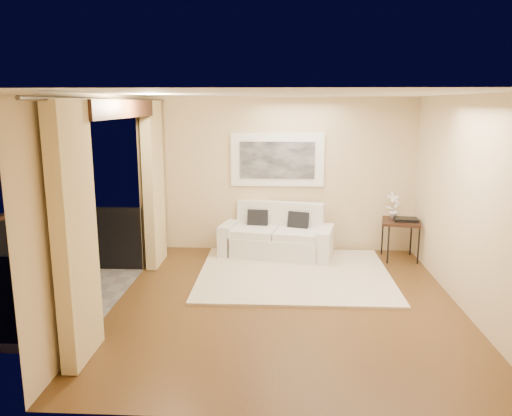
# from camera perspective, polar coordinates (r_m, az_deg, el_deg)

# --- Properties ---
(floor) EXTENTS (5.00, 5.00, 0.00)m
(floor) POSITION_cam_1_polar(r_m,az_deg,el_deg) (6.73, 3.46, -10.76)
(floor) COLOR brown
(floor) RESTS_ON ground
(room_shell) EXTENTS (5.00, 6.40, 5.00)m
(room_shell) POSITION_cam_1_polar(r_m,az_deg,el_deg) (6.54, -15.61, 10.85)
(room_shell) COLOR white
(room_shell) RESTS_ON ground
(balcony) EXTENTS (1.81, 2.60, 1.17)m
(balcony) POSITION_cam_1_polar(r_m,az_deg,el_deg) (7.40, -23.35, -8.15)
(balcony) COLOR #605B56
(balcony) RESTS_ON ground
(curtains) EXTENTS (0.16, 4.80, 2.64)m
(curtains) POSITION_cam_1_polar(r_m,az_deg,el_deg) (6.65, -14.88, 0.62)
(curtains) COLOR #DCC487
(curtains) RESTS_ON ground
(artwork) EXTENTS (1.62, 0.07, 0.92)m
(artwork) POSITION_cam_1_polar(r_m,az_deg,el_deg) (8.73, 2.45, 5.50)
(artwork) COLOR white
(artwork) RESTS_ON room_shell
(rug) EXTENTS (2.91, 2.53, 0.04)m
(rug) POSITION_cam_1_polar(r_m,az_deg,el_deg) (7.75, 4.39, -7.51)
(rug) COLOR beige
(rug) RESTS_ON floor
(sofa) EXTENTS (2.00, 1.16, 0.90)m
(sofa) POSITION_cam_1_polar(r_m,az_deg,el_deg) (8.60, 2.44, -3.42)
(sofa) COLOR silver
(sofa) RESTS_ON floor
(side_table) EXTENTS (0.73, 0.73, 0.67)m
(side_table) POSITION_cam_1_polar(r_m,az_deg,el_deg) (8.68, 16.23, -1.76)
(side_table) COLOR black
(side_table) RESTS_ON floor
(tray) EXTENTS (0.41, 0.32, 0.05)m
(tray) POSITION_cam_1_polar(r_m,az_deg,el_deg) (8.66, 16.74, -1.26)
(tray) COLOR black
(tray) RESTS_ON side_table
(orchid) EXTENTS (0.28, 0.24, 0.45)m
(orchid) POSITION_cam_1_polar(r_m,az_deg,el_deg) (8.72, 15.43, 0.26)
(orchid) COLOR white
(orchid) RESTS_ON side_table
(bistro_table) EXTENTS (0.85, 0.85, 0.80)m
(bistro_table) POSITION_cam_1_polar(r_m,az_deg,el_deg) (6.85, -22.27, -4.87)
(bistro_table) COLOR black
(bistro_table) RESTS_ON balcony
(balcony_chair_far) EXTENTS (0.46, 0.47, 0.96)m
(balcony_chair_far) POSITION_cam_1_polar(r_m,az_deg,el_deg) (8.17, -22.41, -3.45)
(balcony_chair_far) COLOR black
(balcony_chair_far) RESTS_ON balcony
(balcony_chair_near) EXTENTS (0.43, 0.43, 0.88)m
(balcony_chair_near) POSITION_cam_1_polar(r_m,az_deg,el_deg) (7.11, -23.56, -6.16)
(balcony_chair_near) COLOR black
(balcony_chair_near) RESTS_ON balcony
(ice_bucket) EXTENTS (0.18, 0.18, 0.20)m
(ice_bucket) POSITION_cam_1_polar(r_m,az_deg,el_deg) (7.00, -23.07, -3.07)
(ice_bucket) COLOR silver
(ice_bucket) RESTS_ON bistro_table
(candle) EXTENTS (0.06, 0.06, 0.07)m
(candle) POSITION_cam_1_polar(r_m,az_deg,el_deg) (6.95, -21.29, -3.58)
(candle) COLOR red
(candle) RESTS_ON bistro_table
(vase) EXTENTS (0.04, 0.04, 0.18)m
(vase) POSITION_cam_1_polar(r_m,az_deg,el_deg) (6.65, -22.97, -3.89)
(vase) COLOR white
(vase) RESTS_ON bistro_table
(glass_a) EXTENTS (0.06, 0.06, 0.12)m
(glass_a) POSITION_cam_1_polar(r_m,az_deg,el_deg) (6.71, -21.48, -3.90)
(glass_a) COLOR white
(glass_a) RESTS_ON bistro_table
(glass_b) EXTENTS (0.06, 0.06, 0.12)m
(glass_b) POSITION_cam_1_polar(r_m,az_deg,el_deg) (6.74, -21.13, -3.81)
(glass_b) COLOR silver
(glass_b) RESTS_ON bistro_table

